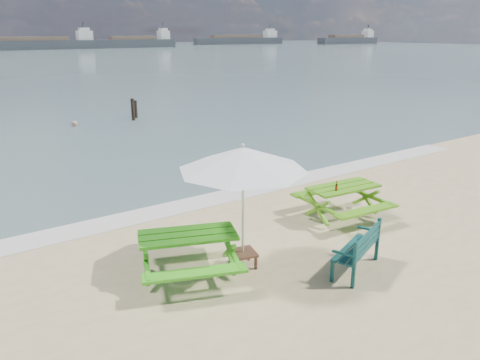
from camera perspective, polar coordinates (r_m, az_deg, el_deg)
foam_strip at (r=12.15m, az=-6.28°, el=-2.99°), size 22.00×0.90×0.01m
picnic_table_left at (r=8.63m, az=-6.30°, el=-9.14°), size 2.31×2.43×0.83m
picnic_table_right at (r=11.36m, az=12.37°, el=-2.74°), size 1.88×2.05×0.81m
park_bench at (r=9.08m, az=13.88°, el=-9.17°), size 1.43×0.91×0.84m
side_table at (r=8.99m, az=0.34°, el=-9.57°), size 0.58×0.58×0.31m
patio_umbrella at (r=8.28m, az=0.37°, el=2.61°), size 2.90×2.90×2.34m
beer_bottle at (r=10.85m, az=11.67°, el=-0.90°), size 0.06×0.06×0.23m
swimmer at (r=23.61m, az=-19.39°, el=4.91°), size 0.64×0.48×1.61m
mooring_pilings at (r=24.44m, az=-12.78°, el=8.17°), size 0.57×0.77×1.29m
cargo_ships at (r=140.26m, az=-9.61°, el=16.23°), size 145.40×28.64×4.40m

